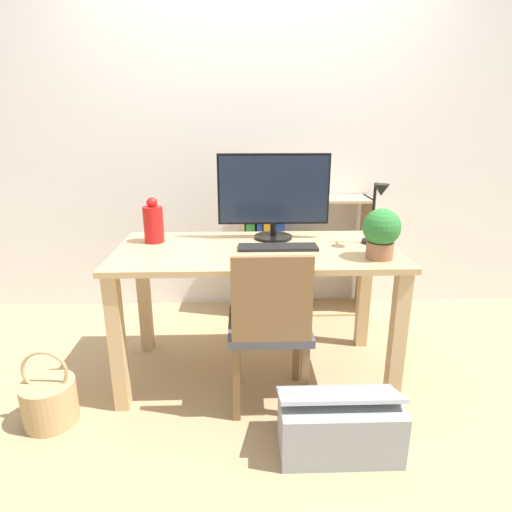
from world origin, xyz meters
The scene contains 12 objects.
ground_plane centered at (0.00, 0.00, 0.00)m, with size 10.00×10.00×0.00m, color tan.
wall_back centered at (0.00, 1.02, 1.30)m, with size 8.00×0.05×2.60m.
desk centered at (0.00, 0.00, 0.62)m, with size 1.48×0.71×0.75m.
monitor centered at (0.10, 0.20, 1.01)m, with size 0.62×0.21×0.47m.
keyboard centered at (0.11, -0.01, 0.75)m, with size 0.42×0.12×0.02m.
vase centered at (-0.56, 0.14, 0.85)m, with size 0.11×0.11×0.25m.
desk_lamp centered at (0.63, 0.02, 0.95)m, with size 0.10×0.19×0.34m.
potted_plant centered at (0.59, -0.19, 0.88)m, with size 0.18×0.18×0.25m.
chair centered at (0.05, -0.31, 0.46)m, with size 0.40×0.40×0.84m.
bookshelf centered at (0.20, 0.85, 0.42)m, with size 0.92×0.28×0.86m.
basket centered at (-1.00, -0.39, 0.11)m, with size 0.25×0.25×0.38m.
storage_box centered at (0.34, -0.63, 0.13)m, with size 0.53×0.30×0.30m.
Camera 1 is at (-0.07, -2.16, 1.39)m, focal length 30.00 mm.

